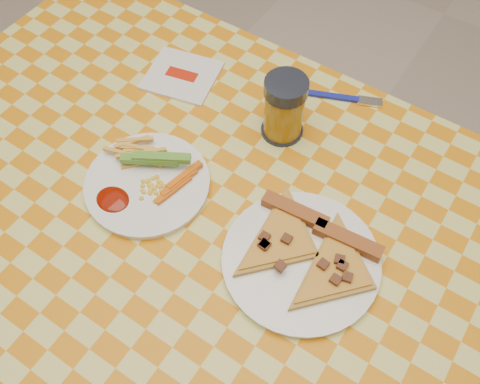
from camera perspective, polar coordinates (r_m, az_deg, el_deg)
name	(u,v)px	position (r m, az deg, el deg)	size (l,w,h in m)	color
ground	(216,346)	(1.63, -2.59, -16.12)	(8.00, 8.00, 0.00)	beige
table	(202,234)	(0.99, -4.08, -4.53)	(1.28, 0.88, 0.76)	white
plate_left	(148,184)	(0.97, -9.83, 0.81)	(0.22, 0.22, 0.01)	white
plate_right	(301,261)	(0.88, 6.49, -7.34)	(0.25, 0.25, 0.01)	white
fries_veggies	(148,171)	(0.96, -9.78, 2.24)	(0.19, 0.17, 0.04)	#F8C54F
pizza_slices	(308,250)	(0.88, 7.30, -6.16)	(0.26, 0.24, 0.02)	#B58A37
drink_glass	(284,108)	(0.99, 4.73, 8.88)	(0.08, 0.08, 0.13)	black
napkin	(182,76)	(1.14, -6.22, 12.25)	(0.17, 0.16, 0.01)	silver
fork	(344,98)	(1.11, 11.05, 9.84)	(0.15, 0.08, 0.01)	navy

